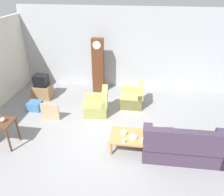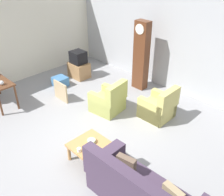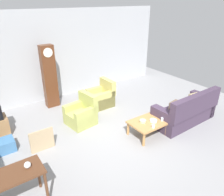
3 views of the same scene
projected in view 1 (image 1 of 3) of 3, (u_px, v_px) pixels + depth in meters
ground_plane at (109, 137)px, 6.52m from camera, size 10.40×10.40×0.00m
garage_door_wall at (123, 49)px, 8.89m from camera, size 8.40×0.16×3.20m
couch_floral at (185, 147)px, 5.60m from camera, size 2.12×0.93×1.04m
armchair_olive_near at (97, 106)px, 7.51m from camera, size 0.89×0.86×0.92m
armchair_olive_far at (133, 98)px, 7.98m from camera, size 0.80×0.77×0.92m
coffee_table_wood at (128, 137)px, 5.93m from camera, size 0.96×0.76×0.42m
grandfather_clock at (98, 66)px, 8.65m from camera, size 0.44×0.30×2.16m
tv_stand_cabinet at (43, 92)px, 8.51m from camera, size 0.68×0.52×0.53m
tv_crt at (41, 80)px, 8.29m from camera, size 0.48×0.44×0.42m
framed_picture_leaning at (50, 112)px, 7.19m from camera, size 0.60×0.05×0.58m
storage_box_blue at (35, 106)px, 7.81m from camera, size 0.44×0.41×0.30m
glass_dome_cloche at (3, 120)px, 5.82m from camera, size 0.12×0.12×0.12m
cup_white_porcelain at (124, 141)px, 5.63m from camera, size 0.08×0.08×0.08m
cup_blue_rimmed at (142, 140)px, 5.67m from camera, size 0.07×0.07×0.09m
bowl_white_stacked at (133, 137)px, 5.79m from camera, size 0.20×0.20×0.06m
bowl_shallow_green at (124, 133)px, 5.95m from camera, size 0.18×0.18×0.07m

